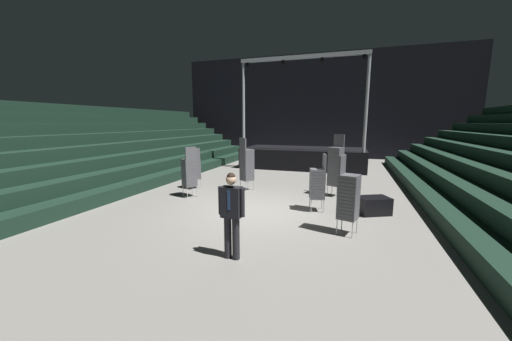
{
  "coord_description": "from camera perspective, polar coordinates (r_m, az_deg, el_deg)",
  "views": [
    {
      "loc": [
        2.72,
        -8.08,
        2.75
      ],
      "look_at": [
        0.22,
        -0.62,
        1.4
      ],
      "focal_mm": 19.81,
      "sensor_mm": 36.0,
      "label": 1
    }
  ],
  "objects": [
    {
      "name": "chair_stack_front_left",
      "position": [
        10.72,
        -13.33,
        -0.25
      ],
      "size": [
        0.61,
        0.61,
        1.88
      ],
      "rotation": [
        0.0,
        0.0,
        0.98
      ],
      "color": "#B2B5BA",
      "rests_on": "ground_plane"
    },
    {
      "name": "man_with_tie",
      "position": [
        5.69,
        -5.0,
        -8.08
      ],
      "size": [
        0.57,
        0.24,
        1.78
      ],
      "rotation": [
        0.0,
        0.0,
        3.11
      ],
      "color": "black",
      "rests_on": "ground_plane"
    },
    {
      "name": "ground_plane",
      "position": [
        8.98,
        -0.05,
        -8.45
      ],
      "size": [
        22.0,
        30.0,
        0.1
      ],
      "primitive_type": "cube",
      "color": "slate"
    },
    {
      "name": "stage_riser",
      "position": [
        17.65,
        9.58,
        2.82
      ],
      "size": [
        7.27,
        3.43,
        6.3
      ],
      "color": "black",
      "rests_on": "ground_plane"
    },
    {
      "name": "chair_stack_rear_left",
      "position": [
        11.48,
        -1.89,
        1.29
      ],
      "size": [
        0.61,
        0.61,
        2.14
      ],
      "rotation": [
        0.0,
        0.0,
        5.69
      ],
      "color": "#B2B5BA",
      "rests_on": "ground_plane"
    },
    {
      "name": "equipment_road_case",
      "position": [
        9.31,
        22.64,
        -6.54
      ],
      "size": [
        1.07,
        0.94,
        0.53
      ],
      "primitive_type": "cube",
      "rotation": [
        0.0,
        0.0,
        0.47
      ],
      "color": "black",
      "rests_on": "ground_plane"
    },
    {
      "name": "arena_end_wall",
      "position": [
        23.28,
        12.12,
        12.58
      ],
      "size": [
        22.0,
        0.3,
        8.0
      ],
      "primitive_type": "cube",
      "color": "black",
      "rests_on": "ground_plane"
    },
    {
      "name": "chair_stack_mid_centre",
      "position": [
        10.92,
        15.79,
        0.94
      ],
      "size": [
        0.58,
        0.58,
        2.31
      ],
      "rotation": [
        0.0,
        0.0,
        2.75
      ],
      "color": "#B2B5BA",
      "rests_on": "ground_plane"
    },
    {
      "name": "chair_stack_mid_left",
      "position": [
        12.04,
        -12.45,
        0.46
      ],
      "size": [
        0.61,
        0.61,
        1.71
      ],
      "rotation": [
        0.0,
        0.0,
        1.0
      ],
      "color": "#B2B5BA",
      "rests_on": "ground_plane"
    },
    {
      "name": "chair_stack_front_right",
      "position": [
        8.95,
        12.33,
        -2.42
      ],
      "size": [
        0.54,
        0.54,
        1.79
      ],
      "rotation": [
        0.0,
        0.0,
        1.82
      ],
      "color": "#B2B5BA",
      "rests_on": "ground_plane"
    },
    {
      "name": "chair_stack_mid_right",
      "position": [
        7.26,
        18.14,
        -4.83
      ],
      "size": [
        0.55,
        0.55,
        1.96
      ],
      "rotation": [
        0.0,
        0.0,
        4.43
      ],
      "color": "#B2B5BA",
      "rests_on": "ground_plane"
    },
    {
      "name": "bleacher_bank_left",
      "position": [
        14.09,
        -31.19,
        4.45
      ],
      "size": [
        6.0,
        24.0,
        3.6
      ],
      "rotation": [
        0.0,
        0.0,
        1.57
      ],
      "color": "black",
      "rests_on": "ground_plane"
    }
  ]
}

